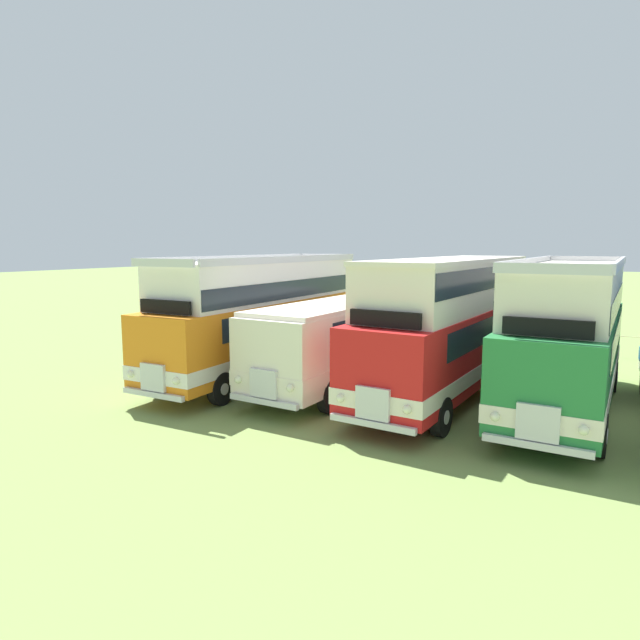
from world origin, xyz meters
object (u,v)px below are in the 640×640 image
bus_second_in_row (348,336)px  bus_fourth_in_row (568,333)px  bus_first_in_row (265,313)px  bus_third_in_row (449,321)px

bus_second_in_row → bus_fourth_in_row: bearing=3.3°
bus_first_in_row → bus_second_in_row: bearing=1.0°
bus_third_in_row → bus_fourth_in_row: bus_fourth_in_row is taller
bus_second_in_row → bus_fourth_in_row: bus_fourth_in_row is taller
bus_second_in_row → bus_first_in_row: bearing=-179.0°
bus_first_in_row → bus_fourth_in_row: size_ratio=1.12×
bus_second_in_row → bus_fourth_in_row: 7.06m
bus_third_in_row → bus_fourth_in_row: size_ratio=1.06×
bus_second_in_row → bus_fourth_in_row: (7.02, 0.40, 0.61)m
bus_first_in_row → bus_fourth_in_row: same height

